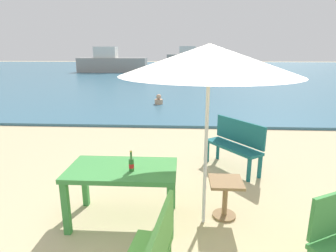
{
  "coord_description": "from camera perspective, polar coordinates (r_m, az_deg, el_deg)",
  "views": [
    {
      "loc": [
        -0.1,
        -3.01,
        2.22
      ],
      "look_at": [
        -0.44,
        3.0,
        0.6
      ],
      "focal_mm": 29.96,
      "sensor_mm": 36.0,
      "label": 1
    }
  ],
  "objects": [
    {
      "name": "ground_plane",
      "position": [
        3.74,
        4.46,
        -21.35
      ],
      "size": [
        120.0,
        120.0,
        0.0
      ],
      "primitive_type": "plane",
      "color": "#C6B287"
    },
    {
      "name": "sea_water",
      "position": [
        33.08,
        3.47,
        11.23
      ],
      "size": [
        120.0,
        50.0,
        0.08
      ],
      "primitive_type": "cube",
      "color": "#386B84",
      "rests_on": "ground_plane"
    },
    {
      "name": "picnic_table_green",
      "position": [
        3.75,
        -9.24,
        -9.89
      ],
      "size": [
        1.4,
        0.8,
        0.76
      ],
      "color": "#3D8C42",
      "rests_on": "ground_plane"
    },
    {
      "name": "beer_bottle_amber",
      "position": [
        3.55,
        -7.46,
        -7.66
      ],
      "size": [
        0.07,
        0.07,
        0.26
      ],
      "color": "#2D662D",
      "rests_on": "picnic_table_green"
    },
    {
      "name": "patio_umbrella",
      "position": [
        3.33,
        8.38,
        13.16
      ],
      "size": [
        2.1,
        2.1,
        2.3
      ],
      "color": "silver",
      "rests_on": "ground_plane"
    },
    {
      "name": "side_table_wood",
      "position": [
        3.98,
        11.59,
        -13.24
      ],
      "size": [
        0.44,
        0.44,
        0.54
      ],
      "color": "olive",
      "rests_on": "ground_plane"
    },
    {
      "name": "bench_teal_center",
      "position": [
        5.5,
        13.57,
        -3.14
      ],
      "size": [
        0.99,
        1.18,
        0.95
      ],
      "color": "#196066",
      "rests_on": "ground_plane"
    },
    {
      "name": "swimmer_person",
      "position": [
        11.68,
        -1.9,
        5.27
      ],
      "size": [
        0.34,
        0.34,
        0.41
      ],
      "color": "tan",
      "rests_on": "sea_water"
    },
    {
      "name": "boat_ferry",
      "position": [
        30.42,
        -11.41,
        12.45
      ],
      "size": [
        7.05,
        1.92,
        2.56
      ],
      "color": "gray",
      "rests_on": "sea_water"
    },
    {
      "name": "boat_tanker",
      "position": [
        46.38,
        4.7,
        13.61
      ],
      "size": [
        7.9,
        2.16,
        2.87
      ],
      "color": "gray",
      "rests_on": "sea_water"
    }
  ]
}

